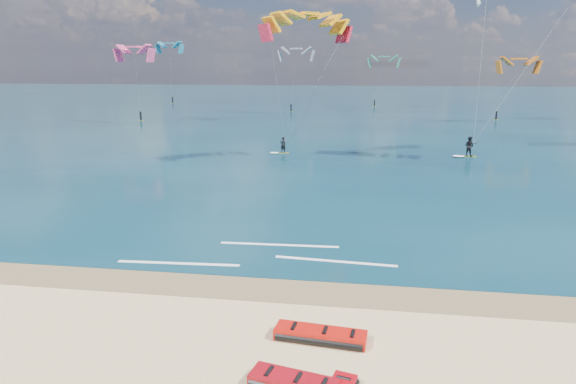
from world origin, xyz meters
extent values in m
plane|color=tan|center=(0.00, 40.00, 0.00)|extent=(320.00, 320.00, 0.00)
cube|color=brown|center=(0.00, 3.00, 0.00)|extent=(320.00, 2.40, 0.01)
cube|color=#0B2E3E|center=(0.00, 104.00, 0.02)|extent=(320.00, 200.00, 0.04)
cube|color=yellow|center=(-1.91, 35.03, 0.07)|extent=(1.26, 0.50, 0.05)
imported|color=black|center=(-1.91, 35.03, 0.89)|extent=(0.71, 0.63, 1.62)
cylinder|color=black|center=(-1.64, 34.76, 1.13)|extent=(0.50, 0.09, 0.04)
cube|color=#B3DF21|center=(16.35, 35.75, 0.07)|extent=(1.55, 0.64, 0.07)
imported|color=black|center=(16.35, 35.75, 1.05)|extent=(1.18, 1.15, 1.91)
cylinder|color=black|center=(16.68, 35.41, 1.38)|extent=(0.61, 0.12, 0.04)
cube|color=white|center=(-1.99, 5.00, 0.04)|extent=(5.65, 0.55, 0.01)
cube|color=white|center=(2.16, 8.10, 0.04)|extent=(5.96, 0.46, 0.01)
cube|color=white|center=(5.07, 6.30, 0.04)|extent=(5.63, 0.64, 0.01)
camera|label=1|loc=(6.16, -15.84, 8.84)|focal=32.00mm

